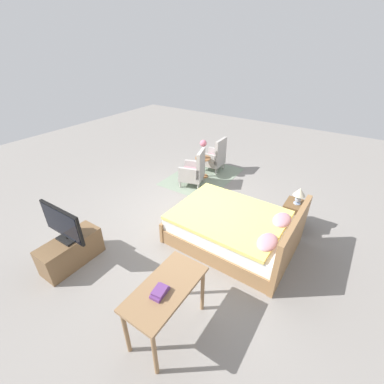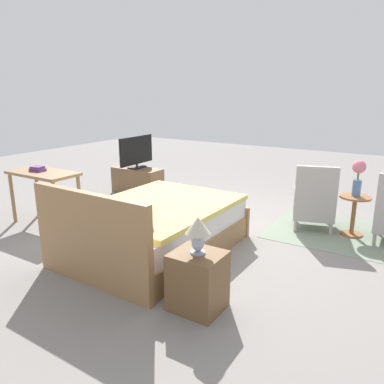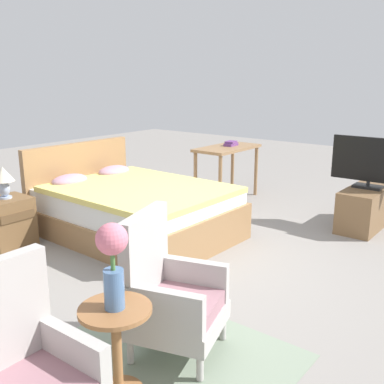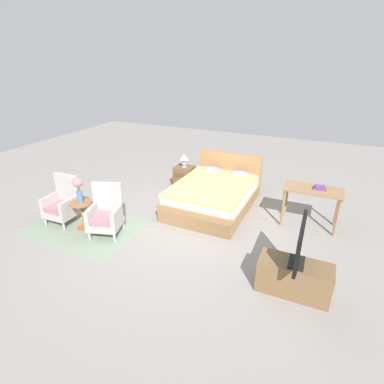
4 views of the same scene
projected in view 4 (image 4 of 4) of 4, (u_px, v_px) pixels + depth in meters
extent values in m
plane|color=gray|center=(190.00, 228.00, 5.72)|extent=(16.00, 16.00, 0.00)
cube|color=gray|center=(85.00, 228.00, 5.71)|extent=(2.10, 1.50, 0.01)
cube|color=#997047|center=(213.00, 202.00, 6.41)|extent=(1.52, 2.11, 0.28)
cube|color=white|center=(214.00, 191.00, 6.31)|extent=(1.45, 2.03, 0.24)
cube|color=#EAD66B|center=(212.00, 186.00, 6.18)|extent=(1.50, 1.86, 0.06)
cube|color=#997047|center=(229.00, 172.00, 7.10)|extent=(1.50, 0.11, 0.96)
cube|color=#997047|center=(193.00, 221.00, 5.55)|extent=(1.50, 0.09, 0.40)
ellipsoid|color=#B28499|center=(212.00, 170.00, 6.96)|extent=(0.45, 0.29, 0.14)
ellipsoid|color=#B28499|center=(240.00, 174.00, 6.70)|extent=(0.45, 0.29, 0.14)
cylinder|color=#ADA8A3|center=(46.00, 221.00, 5.76)|extent=(0.04, 0.04, 0.16)
cylinder|color=#ADA8A3|center=(64.00, 226.00, 5.60)|extent=(0.04, 0.04, 0.16)
cylinder|color=#ADA8A3|center=(64.00, 211.00, 6.15)|extent=(0.04, 0.04, 0.16)
cylinder|color=#ADA8A3|center=(81.00, 215.00, 5.98)|extent=(0.04, 0.04, 0.16)
cube|color=#ADA8A3|center=(62.00, 212.00, 5.81)|extent=(0.55, 0.55, 0.12)
cube|color=gray|center=(61.00, 207.00, 5.77)|extent=(0.51, 0.51, 0.10)
cube|color=#ADA8A3|center=(68.00, 190.00, 5.85)|extent=(0.54, 0.09, 0.64)
cube|color=#ADA8A3|center=(51.00, 201.00, 5.82)|extent=(0.08, 0.51, 0.26)
cube|color=#ADA8A3|center=(70.00, 205.00, 5.65)|extent=(0.08, 0.51, 0.26)
cylinder|color=#ADA8A3|center=(89.00, 236.00, 5.29)|extent=(0.04, 0.04, 0.16)
cylinder|color=#ADA8A3|center=(114.00, 238.00, 5.24)|extent=(0.04, 0.04, 0.16)
cylinder|color=#ADA8A3|center=(100.00, 223.00, 5.71)|extent=(0.04, 0.04, 0.16)
cylinder|color=#ADA8A3|center=(123.00, 224.00, 5.66)|extent=(0.04, 0.04, 0.16)
cube|color=#ADA8A3|center=(106.00, 223.00, 5.42)|extent=(0.68, 0.68, 0.12)
cube|color=gray|center=(105.00, 218.00, 5.37)|extent=(0.62, 0.62, 0.10)
cube|color=#ADA8A3|center=(108.00, 199.00, 5.47)|extent=(0.54, 0.24, 0.64)
cube|color=#ADA8A3|center=(92.00, 213.00, 5.36)|extent=(0.22, 0.51, 0.26)
cube|color=#ADA8A3|center=(117.00, 215.00, 5.31)|extent=(0.22, 0.51, 0.26)
cylinder|color=#936038|center=(85.00, 227.00, 5.70)|extent=(0.28, 0.28, 0.03)
cylinder|color=#936038|center=(83.00, 215.00, 5.60)|extent=(0.06, 0.06, 0.49)
cylinder|color=#936038|center=(81.00, 203.00, 5.49)|extent=(0.40, 0.40, 0.02)
cylinder|color=#4C709E|center=(80.00, 197.00, 5.44)|extent=(0.11, 0.11, 0.22)
cylinder|color=#477538|center=(79.00, 189.00, 5.37)|extent=(0.02, 0.02, 0.10)
sphere|color=#DB7084|center=(77.00, 183.00, 5.32)|extent=(0.17, 0.17, 0.17)
cube|color=brown|center=(184.00, 177.00, 7.43)|extent=(0.44, 0.40, 0.53)
cube|color=brown|center=(181.00, 176.00, 7.22)|extent=(0.37, 0.01, 0.09)
cylinder|color=#9EADC6|center=(184.00, 166.00, 7.32)|extent=(0.13, 0.13, 0.02)
ellipsoid|color=#9EADC6|center=(184.00, 163.00, 7.28)|extent=(0.11, 0.11, 0.16)
cone|color=beige|center=(184.00, 157.00, 7.22)|extent=(0.22, 0.22, 0.15)
cube|color=brown|center=(294.00, 278.00, 4.06)|extent=(0.96, 0.40, 0.48)
cube|color=black|center=(296.00, 262.00, 3.95)|extent=(0.20, 0.32, 0.03)
cylinder|color=black|center=(297.00, 260.00, 3.94)|extent=(0.04, 0.04, 0.05)
cube|color=black|center=(300.00, 242.00, 3.82)|extent=(0.06, 0.88, 0.51)
cube|color=black|center=(302.00, 242.00, 3.81)|extent=(0.02, 0.82, 0.46)
cylinder|color=#8E6B47|center=(283.00, 208.00, 5.66)|extent=(0.05, 0.05, 0.73)
cylinder|color=#8E6B47|center=(337.00, 218.00, 5.30)|extent=(0.05, 0.05, 0.73)
cylinder|color=#8E6B47|center=(286.00, 199.00, 6.01)|extent=(0.05, 0.05, 0.73)
cylinder|color=#8E6B47|center=(337.00, 208.00, 5.65)|extent=(0.05, 0.05, 0.73)
cube|color=#8E6B47|center=(313.00, 190.00, 5.50)|extent=(1.04, 0.52, 0.04)
cube|color=#66387A|center=(320.00, 188.00, 5.45)|extent=(0.23, 0.15, 0.04)
cube|color=#66387A|center=(320.00, 187.00, 5.43)|extent=(0.18, 0.15, 0.03)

